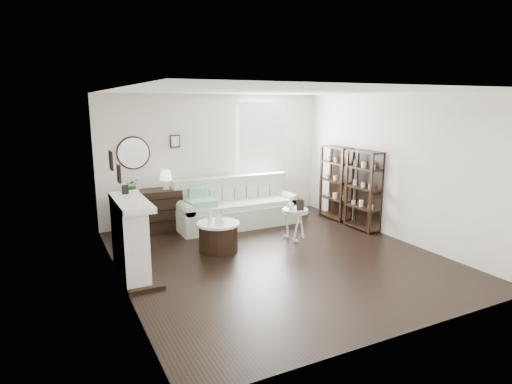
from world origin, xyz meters
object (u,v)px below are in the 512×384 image
sofa (237,209)px  dresser (150,211)px  pedestal_table (295,212)px  drum_table (218,236)px

sofa → dresser: 1.78m
sofa → pedestal_table: (0.57, -1.41, 0.21)m
sofa → drum_table: size_ratio=3.48×
sofa → dresser: sofa is taller
sofa → dresser: size_ratio=2.08×
sofa → dresser: bearing=167.3°
sofa → drum_table: bearing=-125.2°
dresser → pedestal_table: dresser is taller
dresser → pedestal_table: bearing=-38.0°
dresser → drum_table: (0.78, -1.74, -0.15)m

